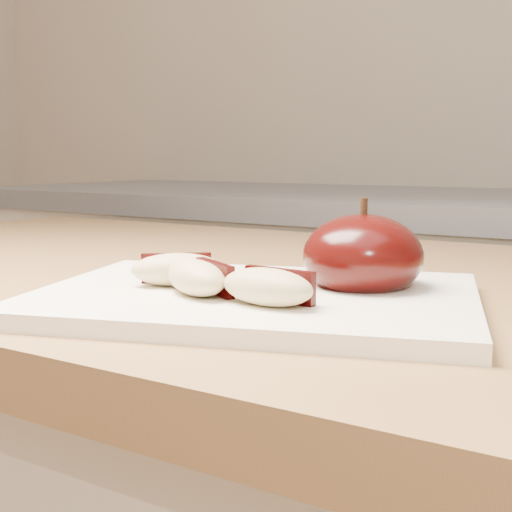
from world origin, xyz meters
The scene contains 5 objects.
cutting_board centered at (-0.09, 0.35, 0.91)m, with size 0.31×0.23×0.01m, color white.
apple_half centered at (-0.04, 0.41, 0.93)m, with size 0.10×0.10×0.08m.
apple_wedge_a centered at (-0.15, 0.34, 0.92)m, with size 0.07×0.07×0.02m.
apple_wedge_b centered at (-0.12, 0.32, 0.92)m, with size 0.08×0.06×0.02m.
apple_wedge_c centered at (-0.06, 0.31, 0.92)m, with size 0.07×0.04×0.02m.
Camera 1 is at (0.18, -0.08, 1.01)m, focal length 50.00 mm.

